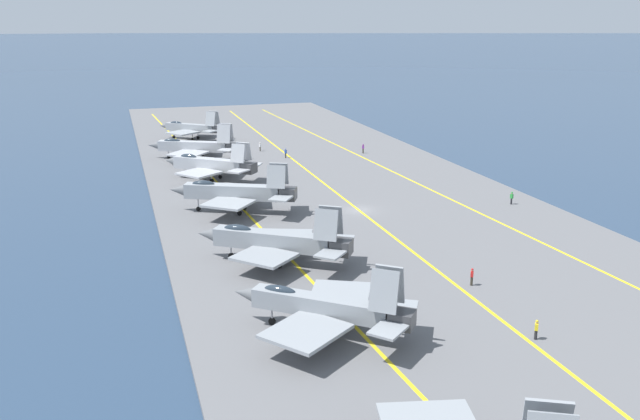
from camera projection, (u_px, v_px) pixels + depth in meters
The scene contains 17 objects.
ground_plane at pixel (358, 213), 89.98m from camera, with size 2000.00×2000.00×0.00m, color navy.
carrier_deck at pixel (358, 211), 89.93m from camera, with size 225.36×52.16×0.40m, color slate.
deck_stripe_foul_line at pixel (455, 202), 93.88m from camera, with size 202.82×0.36×0.01m, color yellow.
deck_stripe_centerline at pixel (358, 210), 89.87m from camera, with size 202.82×0.36×0.01m, color yellow.
deck_stripe_edge_line at pixel (252, 219), 85.86m from camera, with size 202.82×0.36×0.01m, color yellow.
parked_jet_second at pixel (325, 306), 54.16m from camera, with size 13.77×14.46×6.49m.
parked_jet_third at pixel (275, 241), 69.90m from camera, with size 13.24×16.24×6.50m.
parked_jet_fourth at pixel (234, 192), 87.93m from camera, with size 12.85×16.80×6.67m.
parked_jet_fifth at pixel (210, 165), 105.51m from camera, with size 13.63×15.01×6.26m.
parked_jet_sixth at pixel (195, 146), 120.97m from camera, with size 13.88×16.70×6.52m.
parked_jet_seventh at pixel (192, 128), 139.97m from camera, with size 13.03×14.05×6.16m.
crew_white_vest at pixel (260, 146), 128.58m from camera, with size 0.43×0.35×1.73m.
crew_purple_vest at pixel (363, 148), 126.60m from camera, with size 0.39×0.45×1.77m.
crew_blue_vest at pixel (286, 153), 122.37m from camera, with size 0.44×0.46×1.75m.
crew_green_vest at pixel (512, 197), 92.27m from camera, with size 0.45×0.39×1.76m.
crew_red_vest at pixel (472, 276), 64.48m from camera, with size 0.46×0.42×1.74m.
crew_yellow_vest at pixel (536, 329), 53.70m from camera, with size 0.46×0.43×1.69m.
Camera 1 is at (-81.14, 30.02, 25.26)m, focal length 38.00 mm.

